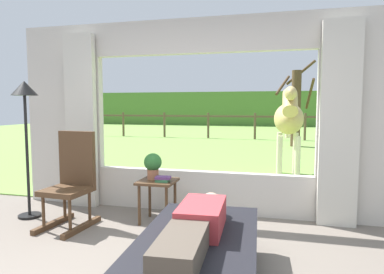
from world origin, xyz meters
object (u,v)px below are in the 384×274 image
object	(u,v)px
reclining_person	(196,226)
pasture_tree	(296,106)
recliner_sofa	(197,262)
horse	(289,120)
side_table	(158,188)
book_stack	(163,179)
rocking_chair	(72,180)
potted_plant	(153,164)
floor_lamp_left	(25,108)

from	to	relation	value
reclining_person	pasture_tree	bearing A→B (deg)	80.31
pasture_tree	recliner_sofa	bearing A→B (deg)	-96.40
recliner_sofa	pasture_tree	world-z (taller)	pasture_tree
horse	pasture_tree	world-z (taller)	pasture_tree
horse	pasture_tree	distance (m)	5.57
side_table	horse	bearing A→B (deg)	61.91
recliner_sofa	side_table	bearing A→B (deg)	117.46
book_stack	pasture_tree	xyz separation A→B (m)	(1.86, 8.60, 0.86)
recliner_sofa	side_table	size ratio (longest dim) A/B	3.36
rocking_chair	potted_plant	size ratio (longest dim) A/B	3.50
reclining_person	floor_lamp_left	size ratio (longest dim) A/B	0.83
potted_plant	floor_lamp_left	world-z (taller)	floor_lamp_left
floor_lamp_left	potted_plant	bearing A→B (deg)	10.13
potted_plant	book_stack	distance (m)	0.26
recliner_sofa	floor_lamp_left	size ratio (longest dim) A/B	1.01
side_table	potted_plant	bearing A→B (deg)	143.13
book_stack	pasture_tree	size ratio (longest dim) A/B	0.07
side_table	recliner_sofa	bearing A→B (deg)	-59.22
side_table	floor_lamp_left	size ratio (longest dim) A/B	0.30
reclining_person	potted_plant	bearing A→B (deg)	117.86
pasture_tree	floor_lamp_left	bearing A→B (deg)	-112.42
rocking_chair	pasture_tree	bearing A→B (deg)	76.33
potted_plant	pasture_tree	size ratio (longest dim) A/B	0.11
horse	rocking_chair	bearing A→B (deg)	52.74
horse	potted_plant	bearing A→B (deg)	60.18
potted_plant	horse	bearing A→B (deg)	60.23
book_stack	horse	distance (m)	3.45
reclining_person	side_table	world-z (taller)	reclining_person
recliner_sofa	rocking_chair	world-z (taller)	rocking_chair
rocking_chair	potted_plant	xyz separation A→B (m)	(0.86, 0.42, 0.16)
reclining_person	recliner_sofa	bearing A→B (deg)	86.67
recliner_sofa	book_stack	bearing A→B (deg)	115.72
potted_plant	recliner_sofa	bearing A→B (deg)	-57.95
book_stack	horse	world-z (taller)	horse
horse	recliner_sofa	bearing A→B (deg)	80.14
recliner_sofa	book_stack	distance (m)	1.57
side_table	pasture_tree	xyz separation A→B (m)	(1.95, 8.54, 0.99)
rocking_chair	side_table	bearing A→B (deg)	25.03
rocking_chair	horse	bearing A→B (deg)	57.15
rocking_chair	book_stack	distance (m)	1.08
floor_lamp_left	horse	distance (m)	4.58
recliner_sofa	potted_plant	bearing A→B (deg)	118.72
pasture_tree	rocking_chair	bearing A→B (deg)	-108.02
rocking_chair	side_table	distance (m)	1.02
floor_lamp_left	horse	size ratio (longest dim) A/B	0.96
pasture_tree	reclining_person	bearing A→B (deg)	-96.37
reclining_person	potted_plant	xyz separation A→B (m)	(-0.91, 1.51, 0.18)
floor_lamp_left	side_table	bearing A→B (deg)	7.63
recliner_sofa	rocking_chair	bearing A→B (deg)	146.23
potted_plant	side_table	bearing A→B (deg)	-36.87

